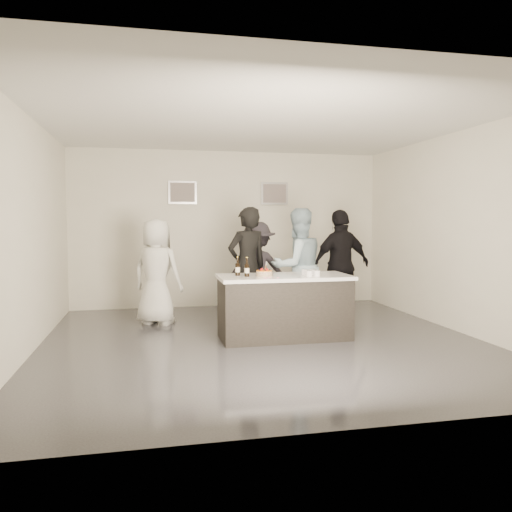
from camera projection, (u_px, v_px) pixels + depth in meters
name	position (u px, v px, depth m)	size (l,w,h in m)	color
floor	(264.00, 341.00, 6.92)	(6.00, 6.00, 0.00)	#3D3D42
ceiling	(264.00, 122.00, 6.70)	(6.00, 6.00, 0.00)	white
wall_back	(229.00, 229.00, 9.73)	(6.00, 0.04, 3.00)	white
wall_front	(350.00, 243.00, 3.88)	(6.00, 0.04, 3.00)	white
wall_left	(28.00, 234.00, 6.18)	(0.04, 6.00, 3.00)	white
wall_right	(459.00, 232.00, 7.43)	(0.04, 6.00, 3.00)	white
picture_left	(183.00, 192.00, 9.46)	(0.54, 0.04, 0.44)	#B2B2B7
picture_right	(274.00, 193.00, 9.84)	(0.54, 0.04, 0.44)	#B2B2B7
bar_counter	(284.00, 307.00, 7.07)	(1.86, 0.86, 0.90)	white
cake	(264.00, 273.00, 6.93)	(0.22, 0.22, 0.07)	orange
beer_bottle_a	(238.00, 266.00, 6.97)	(0.07, 0.07, 0.26)	black
beer_bottle_b	(247.00, 267.00, 6.85)	(0.07, 0.07, 0.26)	black
tumbler_cluster	(311.00, 273.00, 7.01)	(0.19, 0.30, 0.08)	orange
candles	(271.00, 278.00, 6.71)	(0.24, 0.08, 0.01)	pink
person_main_black	(247.00, 266.00, 7.93)	(0.69, 0.45, 1.88)	black
person_main_blue	(298.00, 267.00, 7.96)	(0.91, 0.71, 1.86)	#96B4C4
person_guest_left	(157.00, 272.00, 7.99)	(0.83, 0.54, 1.70)	silver
person_guest_right	(341.00, 265.00, 8.34)	(1.09, 0.45, 1.85)	black
person_guest_back	(257.00, 271.00, 8.43)	(1.06, 0.61, 1.65)	#242127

